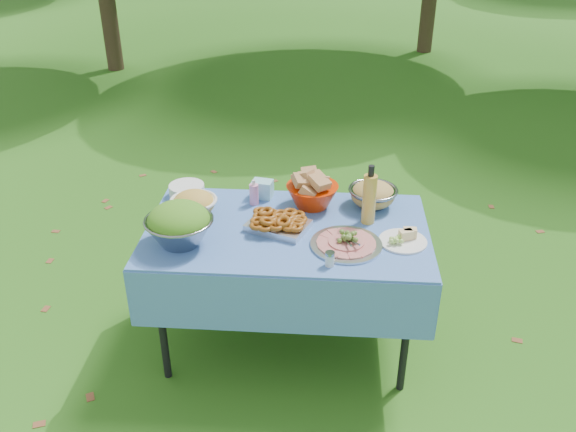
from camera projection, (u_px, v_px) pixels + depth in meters
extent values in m
plane|color=#163B0A|center=(287.00, 342.00, 3.53)|extent=(80.00, 80.00, 0.00)
cube|color=#84C6FF|center=(287.00, 288.00, 3.34)|extent=(1.46, 0.86, 0.76)
cylinder|color=white|center=(187.00, 191.00, 3.45)|extent=(0.24, 0.24, 0.07)
cube|color=#8AD6E2|center=(262.00, 189.00, 3.44)|extent=(0.13, 0.10, 0.10)
cylinder|color=pink|center=(254.00, 192.00, 3.36)|extent=(0.05, 0.05, 0.15)
cube|color=silver|center=(278.00, 223.00, 3.14)|extent=(0.36, 0.31, 0.07)
cylinder|color=silver|center=(347.00, 238.00, 2.99)|extent=(0.38, 0.38, 0.08)
cylinder|color=gold|center=(370.00, 195.00, 3.14)|extent=(0.09, 0.09, 0.33)
cylinder|color=white|center=(403.00, 237.00, 3.02)|extent=(0.24, 0.24, 0.07)
cylinder|color=silver|center=(330.00, 259.00, 2.84)|extent=(0.06, 0.06, 0.07)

